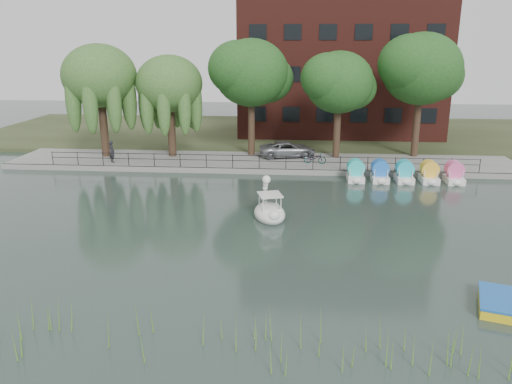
# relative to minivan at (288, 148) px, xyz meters

# --- Properties ---
(ground_plane) EXTENTS (120.00, 120.00, 0.00)m
(ground_plane) POSITION_rel_minivan_xyz_m (-2.05, -17.30, -1.13)
(ground_plane) COLOR #3D504D
(promenade) EXTENTS (40.00, 6.00, 0.40)m
(promenade) POSITION_rel_minivan_xyz_m (-2.05, -1.30, -0.93)
(promenade) COLOR gray
(promenade) RESTS_ON ground_plane
(kerb) EXTENTS (40.00, 0.25, 0.40)m
(kerb) POSITION_rel_minivan_xyz_m (-2.05, -4.25, -0.93)
(kerb) COLOR gray
(kerb) RESTS_ON ground_plane
(land_strip) EXTENTS (60.00, 22.00, 0.36)m
(land_strip) POSITION_rel_minivan_xyz_m (-2.05, 12.70, -0.95)
(land_strip) COLOR #47512D
(land_strip) RESTS_ON ground_plane
(railing) EXTENTS (32.00, 0.05, 1.00)m
(railing) POSITION_rel_minivan_xyz_m (-2.05, -4.05, 0.01)
(railing) COLOR black
(railing) RESTS_ON promenade
(apartment_building) EXTENTS (20.00, 10.07, 18.00)m
(apartment_building) POSITION_rel_minivan_xyz_m (4.95, 12.67, 8.23)
(apartment_building) COLOR #4C1E16
(apartment_building) RESTS_ON land_strip
(willow_left) EXTENTS (5.88, 5.88, 9.01)m
(willow_left) POSITION_rel_minivan_xyz_m (-15.05, -0.80, 5.74)
(willow_left) COLOR #473323
(willow_left) RESTS_ON promenade
(willow_mid) EXTENTS (5.32, 5.32, 8.15)m
(willow_mid) POSITION_rel_minivan_xyz_m (-9.55, -0.30, 5.12)
(willow_mid) COLOR #473323
(willow_mid) RESTS_ON promenade
(broadleaf_center) EXTENTS (6.00, 6.00, 9.25)m
(broadleaf_center) POSITION_rel_minivan_xyz_m (-3.05, 0.70, 5.93)
(broadleaf_center) COLOR #473323
(broadleaf_center) RESTS_ON promenade
(broadleaf_right) EXTENTS (5.40, 5.40, 8.32)m
(broadleaf_right) POSITION_rel_minivan_xyz_m (3.95, 0.20, 5.26)
(broadleaf_right) COLOR #473323
(broadleaf_right) RESTS_ON promenade
(broadleaf_far) EXTENTS (6.30, 6.30, 9.71)m
(broadleaf_far) POSITION_rel_minivan_xyz_m (10.45, 1.20, 6.27)
(broadleaf_far) COLOR #473323
(broadleaf_far) RESTS_ON promenade
(minivan) EXTENTS (3.55, 5.66, 1.46)m
(minivan) POSITION_rel_minivan_xyz_m (0.00, 0.00, 0.00)
(minivan) COLOR gray
(minivan) RESTS_ON promenade
(bicycle) EXTENTS (0.85, 1.79, 1.00)m
(bicycle) POSITION_rel_minivan_xyz_m (2.15, -2.20, -0.23)
(bicycle) COLOR gray
(bicycle) RESTS_ON promenade
(pedestrian) EXTENTS (0.84, 0.85, 1.98)m
(pedestrian) POSITION_rel_minivan_xyz_m (-13.68, -3.07, 0.26)
(pedestrian) COLOR black
(pedestrian) RESTS_ON promenade
(swan_boat) EXTENTS (2.33, 3.01, 2.26)m
(swan_boat) POSITION_rel_minivan_xyz_m (-0.75, -14.01, -0.64)
(swan_boat) COLOR white
(swan_boat) RESTS_ON ground_plane
(pedal_boat_row) EXTENTS (7.95, 1.70, 1.40)m
(pedal_boat_row) POSITION_rel_minivan_xyz_m (8.32, -5.58, -0.52)
(pedal_boat_row) COLOR white
(pedal_boat_row) RESTS_ON ground_plane
(yellow_rowboat) EXTENTS (1.86, 2.61, 0.43)m
(yellow_rowboat) POSITION_rel_minivan_xyz_m (8.15, -23.15, -0.90)
(yellow_rowboat) COLOR yellow
(yellow_rowboat) RESTS_ON ground_plane
(reed_bank) EXTENTS (24.00, 2.40, 1.20)m
(reed_bank) POSITION_rel_minivan_xyz_m (-0.05, -26.80, -0.53)
(reed_bank) COLOR #669938
(reed_bank) RESTS_ON ground_plane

